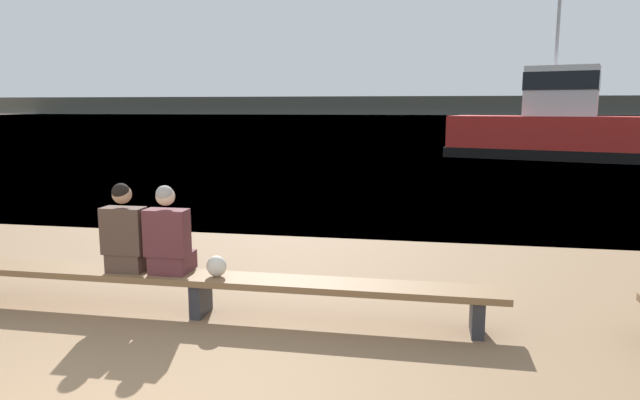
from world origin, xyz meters
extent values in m
plane|color=#426B8E|center=(0.00, 126.44, 0.00)|extent=(240.00, 240.00, 0.00)
cube|color=#4C4C42|center=(0.00, 167.43, 2.59)|extent=(600.00, 12.00, 5.18)
cube|color=brown|center=(0.10, 2.62, 0.40)|extent=(6.33, 0.44, 0.07)
cube|color=#2D2D33|center=(2.97, 2.62, 0.18)|extent=(0.12, 0.37, 0.37)
cube|color=#2D2D33|center=(0.10, 2.62, 0.18)|extent=(0.12, 0.37, 0.37)
cube|color=#4C382D|center=(-0.74, 2.71, 0.54)|extent=(0.39, 0.42, 0.20)
cube|color=#4C382D|center=(-0.74, 2.60, 0.89)|extent=(0.45, 0.22, 0.50)
sphere|color=tan|center=(-0.74, 2.60, 1.29)|extent=(0.21, 0.21, 0.21)
sphere|color=black|center=(-0.74, 2.58, 1.31)|extent=(0.19, 0.19, 0.19)
cube|color=#56282D|center=(-0.24, 2.71, 0.54)|extent=(0.39, 0.42, 0.20)
cube|color=#56282D|center=(-0.24, 2.60, 0.89)|extent=(0.45, 0.22, 0.50)
sphere|color=beige|center=(-0.24, 2.60, 1.28)|extent=(0.20, 0.20, 0.20)
sphere|color=gray|center=(-0.24, 2.58, 1.30)|extent=(0.18, 0.18, 0.18)
ellipsoid|color=beige|center=(0.30, 2.60, 0.55)|extent=(0.21, 0.16, 0.22)
cube|color=red|center=(7.60, 23.22, 0.91)|extent=(8.66, 5.09, 1.81)
cube|color=black|center=(7.60, 23.22, 0.22)|extent=(8.84, 5.24, 0.44)
cube|color=silver|center=(7.99, 23.10, 2.86)|extent=(3.24, 2.46, 2.09)
cube|color=black|center=(7.99, 23.10, 3.28)|extent=(3.31, 2.53, 0.75)
cylinder|color=#B2B2B7|center=(7.72, 23.18, 5.26)|extent=(0.14, 0.14, 2.71)
camera|label=1|loc=(2.43, -2.90, 2.21)|focal=32.00mm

